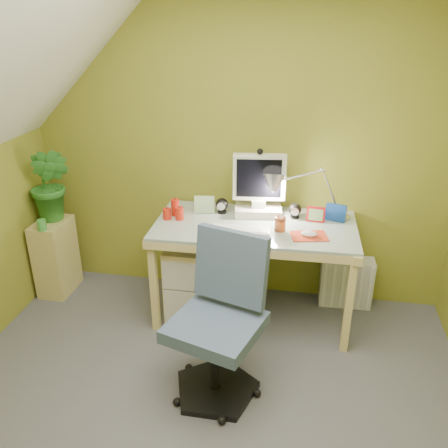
% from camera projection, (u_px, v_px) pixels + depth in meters
% --- Properties ---
extents(floor, '(3.20, 3.20, 0.01)m').
position_uv_depth(floor, '(191.00, 438.00, 2.61)').
color(floor, '#525257').
rests_on(floor, ground).
extents(wall_back, '(3.20, 0.01, 2.40)m').
position_uv_depth(wall_back, '(238.00, 149.00, 3.55)').
color(wall_back, olive).
rests_on(wall_back, floor).
extents(desk, '(1.44, 0.75, 0.76)m').
position_uv_depth(desk, '(254.00, 271.00, 3.53)').
color(desk, '#D2B96E').
rests_on(desk, floor).
extents(monitor, '(0.42, 0.28, 0.54)m').
position_uv_depth(monitor, '(259.00, 180.00, 3.42)').
color(monitor, beige).
rests_on(monitor, desk).
extents(speaker_left, '(0.11, 0.11, 0.11)m').
position_uv_depth(speaker_left, '(222.00, 206.00, 3.53)').
color(speaker_left, black).
rests_on(speaker_left, desk).
extents(speaker_right, '(0.09, 0.09, 0.11)m').
position_uv_depth(speaker_right, '(295.00, 211.00, 3.44)').
color(speaker_right, black).
rests_on(speaker_right, desk).
extents(keyboard, '(0.40, 0.14, 0.02)m').
position_uv_depth(keyboard, '(241.00, 230.00, 3.25)').
color(keyboard, white).
rests_on(keyboard, desk).
extents(mousepad, '(0.27, 0.22, 0.01)m').
position_uv_depth(mousepad, '(309.00, 236.00, 3.18)').
color(mousepad, '#B8361C').
rests_on(mousepad, desk).
extents(mouse, '(0.11, 0.07, 0.04)m').
position_uv_depth(mouse, '(309.00, 234.00, 3.17)').
color(mouse, white).
rests_on(mouse, mousepad).
extents(amber_tumbler, '(0.08, 0.08, 0.10)m').
position_uv_depth(amber_tumbler, '(280.00, 224.00, 3.25)').
color(amber_tumbler, maroon).
rests_on(amber_tumbler, desk).
extents(candle_cluster, '(0.18, 0.16, 0.12)m').
position_uv_depth(candle_cluster, '(174.00, 209.00, 3.45)').
color(candle_cluster, red).
rests_on(candle_cluster, desk).
extents(photo_frame_red, '(0.13, 0.03, 0.11)m').
position_uv_depth(photo_frame_red, '(316.00, 214.00, 3.38)').
color(photo_frame_red, '#B11216').
rests_on(photo_frame_red, desk).
extents(photo_frame_blue, '(0.15, 0.06, 0.13)m').
position_uv_depth(photo_frame_blue, '(336.00, 213.00, 3.39)').
color(photo_frame_blue, navy).
rests_on(photo_frame_blue, desk).
extents(photo_frame_green, '(0.15, 0.04, 0.13)m').
position_uv_depth(photo_frame_green, '(204.00, 204.00, 3.53)').
color(photo_frame_green, '#9FC688').
rests_on(photo_frame_green, desk).
extents(desk_lamp, '(0.56, 0.30, 0.57)m').
position_uv_depth(desk_lamp, '(323.00, 181.00, 3.34)').
color(desk_lamp, '#B4B4B9').
rests_on(desk_lamp, desk).
extents(side_ledge, '(0.23, 0.36, 0.62)m').
position_uv_depth(side_ledge, '(56.00, 257.00, 3.87)').
color(side_ledge, tan).
rests_on(side_ledge, floor).
extents(potted_plant, '(0.36, 0.30, 0.60)m').
position_uv_depth(potted_plant, '(51.00, 184.00, 3.66)').
color(potted_plant, '#2C7326').
rests_on(potted_plant, side_ledge).
extents(green_cup, '(0.07, 0.07, 0.08)m').
position_uv_depth(green_cup, '(42.00, 225.00, 3.59)').
color(green_cup, green).
rests_on(green_cup, side_ledge).
extents(task_chair, '(0.70, 0.70, 1.01)m').
position_uv_depth(task_chair, '(215.00, 324.00, 2.72)').
color(task_chair, '#41526B').
rests_on(task_chair, floor).
extents(radiator, '(0.40, 0.17, 0.40)m').
position_uv_depth(radiator, '(346.00, 282.00, 3.73)').
color(radiator, silver).
rests_on(radiator, floor).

